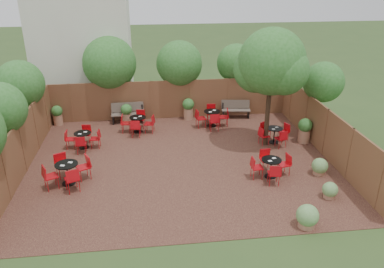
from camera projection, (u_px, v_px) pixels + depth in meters
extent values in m
plane|color=#354F23|center=(181.00, 162.00, 15.58)|extent=(80.00, 80.00, 0.00)
cube|color=#321614|center=(181.00, 162.00, 15.57)|extent=(12.00, 10.00, 0.02)
cube|color=brown|center=(171.00, 100.00, 19.72)|extent=(12.00, 0.08, 2.00)
cube|color=brown|center=(22.00, 148.00, 14.50)|extent=(0.08, 10.00, 2.00)
cube|color=brown|center=(326.00, 132.00, 15.85)|extent=(0.08, 10.00, 2.00)
cube|color=silver|center=(82.00, 32.00, 20.74)|extent=(5.00, 4.00, 8.00)
sphere|color=#286320|center=(20.00, 84.00, 16.52)|extent=(2.06, 2.06, 2.06)
sphere|color=#286320|center=(110.00, 63.00, 19.30)|extent=(2.67, 2.67, 2.67)
sphere|color=#286320|center=(179.00, 64.00, 19.64)|extent=(2.34, 2.34, 2.34)
sphere|color=#286320|center=(236.00, 63.00, 20.20)|extent=(2.01, 2.01, 2.01)
sphere|color=#286320|center=(324.00, 82.00, 17.11)|extent=(1.81, 1.81, 1.81)
cylinder|color=black|center=(268.00, 103.00, 16.32)|extent=(0.25, 0.25, 3.89)
sphere|color=#286320|center=(272.00, 62.00, 15.62)|extent=(2.75, 2.75, 2.75)
sphere|color=#286320|center=(256.00, 70.00, 16.10)|extent=(1.92, 1.92, 1.92)
sphere|color=#286320|center=(284.00, 70.00, 15.41)|extent=(2.01, 2.01, 2.01)
cube|color=brown|center=(128.00, 114.00, 19.27)|extent=(1.62, 0.52, 0.05)
cube|color=brown|center=(127.00, 107.00, 19.35)|extent=(1.61, 0.16, 0.49)
cube|color=black|center=(113.00, 119.00, 19.29)|extent=(0.08, 0.48, 0.43)
cube|color=black|center=(143.00, 118.00, 19.45)|extent=(0.08, 0.48, 0.43)
cube|color=brown|center=(236.00, 110.00, 19.91)|extent=(1.50, 0.63, 0.05)
cube|color=brown|center=(235.00, 104.00, 19.98)|extent=(1.46, 0.31, 0.44)
cube|color=black|center=(223.00, 115.00, 19.92)|extent=(0.12, 0.44, 0.39)
cube|color=black|center=(248.00, 114.00, 20.07)|extent=(0.12, 0.44, 0.39)
cylinder|color=black|center=(138.00, 132.00, 18.36)|extent=(0.44, 0.44, 0.03)
cylinder|color=black|center=(138.00, 125.00, 18.21)|extent=(0.05, 0.05, 0.71)
cylinder|color=black|center=(138.00, 117.00, 18.07)|extent=(0.77, 0.77, 0.03)
cube|color=white|center=(140.00, 116.00, 18.14)|extent=(0.16, 0.13, 0.02)
cube|color=white|center=(135.00, 118.00, 17.94)|extent=(0.16, 0.13, 0.02)
cylinder|color=black|center=(270.00, 176.00, 14.47)|extent=(0.43, 0.43, 0.03)
cylinder|color=black|center=(271.00, 168.00, 14.33)|extent=(0.05, 0.05, 0.68)
cylinder|color=black|center=(272.00, 160.00, 14.19)|extent=(0.74, 0.74, 0.03)
cube|color=white|center=(274.00, 158.00, 14.26)|extent=(0.14, 0.10, 0.01)
cube|color=white|center=(270.00, 161.00, 14.06)|extent=(0.14, 0.10, 0.01)
cylinder|color=black|center=(212.00, 126.00, 19.04)|extent=(0.46, 0.46, 0.03)
cylinder|color=black|center=(212.00, 119.00, 18.89)|extent=(0.05, 0.05, 0.73)
cylinder|color=black|center=(212.00, 111.00, 18.74)|extent=(0.79, 0.79, 0.03)
cube|color=white|center=(214.00, 110.00, 18.82)|extent=(0.15, 0.11, 0.02)
cube|color=white|center=(210.00, 112.00, 18.61)|extent=(0.15, 0.11, 0.02)
cylinder|color=black|center=(273.00, 142.00, 17.25)|extent=(0.41, 0.41, 0.03)
cylinder|color=black|center=(274.00, 135.00, 17.12)|extent=(0.05, 0.05, 0.66)
cylinder|color=black|center=(275.00, 128.00, 16.99)|extent=(0.71, 0.71, 0.03)
cube|color=white|center=(277.00, 127.00, 17.06)|extent=(0.16, 0.14, 0.01)
cube|color=white|center=(274.00, 129.00, 16.86)|extent=(0.16, 0.14, 0.01)
cylinder|color=black|center=(69.00, 183.00, 14.02)|extent=(0.47, 0.47, 0.03)
cylinder|color=black|center=(68.00, 174.00, 13.87)|extent=(0.05, 0.05, 0.75)
cylinder|color=black|center=(66.00, 164.00, 13.71)|extent=(0.82, 0.82, 0.03)
cube|color=white|center=(70.00, 162.00, 13.80)|extent=(0.18, 0.16, 0.02)
cube|color=white|center=(62.00, 166.00, 13.57)|extent=(0.18, 0.16, 0.02)
cylinder|color=black|center=(84.00, 147.00, 16.76)|extent=(0.42, 0.42, 0.03)
cylinder|color=black|center=(83.00, 140.00, 16.62)|extent=(0.05, 0.05, 0.66)
cylinder|color=black|center=(82.00, 133.00, 16.48)|extent=(0.72, 0.72, 0.03)
cube|color=white|center=(85.00, 132.00, 16.56)|extent=(0.14, 0.10, 0.01)
cube|color=white|center=(80.00, 134.00, 16.36)|extent=(0.14, 0.10, 0.01)
cylinder|color=#9A674D|center=(127.00, 118.00, 19.27)|extent=(0.46, 0.46, 0.53)
sphere|color=#286320|center=(126.00, 110.00, 19.08)|extent=(0.55, 0.55, 0.55)
cylinder|color=#9A674D|center=(188.00, 114.00, 19.82)|extent=(0.50, 0.50, 0.57)
sphere|color=#286320|center=(188.00, 104.00, 19.62)|extent=(0.60, 0.60, 0.60)
cylinder|color=#9A674D|center=(58.00, 120.00, 19.11)|extent=(0.45, 0.45, 0.52)
sphere|color=#286320|center=(57.00, 111.00, 18.92)|extent=(0.54, 0.54, 0.54)
cylinder|color=#9A674D|center=(304.00, 136.00, 17.20)|extent=(0.51, 0.51, 0.58)
sphere|color=#286320|center=(305.00, 125.00, 16.99)|extent=(0.61, 0.61, 0.61)
cylinder|color=#9A674D|center=(329.00, 195.00, 13.15)|extent=(0.39, 0.39, 0.18)
sphere|color=#5D8C48|center=(330.00, 190.00, 13.06)|extent=(0.53, 0.53, 0.53)
cylinder|color=#9A674D|center=(306.00, 223.00, 11.67)|extent=(0.50, 0.50, 0.23)
sphere|color=#5D8C48|center=(307.00, 215.00, 11.56)|extent=(0.68, 0.68, 0.68)
cylinder|color=#9A674D|center=(319.00, 172.00, 14.61)|extent=(0.44, 0.44, 0.20)
sphere|color=#5D8C48|center=(320.00, 166.00, 14.51)|extent=(0.60, 0.60, 0.60)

